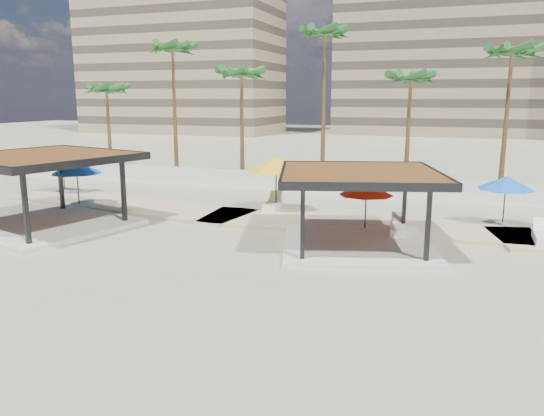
{
  "coord_description": "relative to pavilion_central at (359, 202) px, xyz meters",
  "views": [
    {
      "loc": [
        6.68,
        -18.42,
        6.31
      ],
      "look_at": [
        -1.32,
        3.54,
        1.4
      ],
      "focal_mm": 35.0,
      "sensor_mm": 36.0,
      "label": 1
    }
  ],
  "objects": [
    {
      "name": "palm_b",
      "position": [
        -17.63,
        15.32,
        7.57
      ],
      "size": [
        3.0,
        3.0,
        10.81
      ],
      "color": "brown",
      "rests_on": "ground"
    },
    {
      "name": "building_west",
      "position": [
        -44.63,
        64.62,
        13.29
      ],
      "size": [
        34.0,
        16.0,
        32.4
      ],
      "color": "#937F60",
      "rests_on": "ground"
    },
    {
      "name": "pavilion_central",
      "position": [
        0.0,
        0.0,
        0.0
      ],
      "size": [
        8.14,
        8.14,
        3.32
      ],
      "rotation": [
        0.0,
        0.0,
        0.29
      ],
      "color": "beige",
      "rests_on": "ground"
    },
    {
      "name": "palm_f",
      "position": [
        6.37,
        15.22,
        6.71
      ],
      "size": [
        3.0,
        3.0,
        9.89
      ],
      "color": "brown",
      "rests_on": "ground"
    },
    {
      "name": "umbrella_c",
      "position": [
        -0.12,
        2.42,
        0.16
      ],
      "size": [
        2.85,
        2.85,
        2.28
      ],
      "rotation": [
        0.0,
        0.0,
        0.12
      ],
      "color": "beige",
      "rests_on": "promenade"
    },
    {
      "name": "lounger_a",
      "position": [
        -5.89,
        5.58,
        -1.6
      ],
      "size": [
        0.95,
        2.24,
        0.82
      ],
      "rotation": [
        0.0,
        0.0,
        1.69
      ],
      "color": "white",
      "rests_on": "promenade"
    },
    {
      "name": "lounger_b",
      "position": [
        1.39,
        2.46,
        -1.61
      ],
      "size": [
        0.87,
        2.09,
        0.77
      ],
      "rotation": [
        0.0,
        0.0,
        1.68
      ],
      "color": "white",
      "rests_on": "promenade"
    },
    {
      "name": "umbrella_a",
      "position": [
        -20.54,
        5.82,
        0.56
      ],
      "size": [
        3.34,
        3.34,
        2.75
      ],
      "rotation": [
        0.0,
        0.0,
        -0.08
      ],
      "color": "beige",
      "rests_on": "promenade"
    },
    {
      "name": "pavilion_west",
      "position": [
        -14.97,
        -1.77,
        0.19
      ],
      "size": [
        8.73,
        8.73,
        3.64
      ],
      "rotation": [
        0.0,
        0.0,
        -0.25
      ],
      "color": "beige",
      "rests_on": "ground"
    },
    {
      "name": "palm_d",
      "position": [
        -5.63,
        15.52,
        8.22
      ],
      "size": [
        3.0,
        3.0,
        11.51
      ],
      "color": "brown",
      "rests_on": "ground"
    },
    {
      "name": "building_mid",
      "position": [
        1.37,
        74.62,
        12.29
      ],
      "size": [
        38.0,
        16.0,
        30.4
      ],
      "color": "#847259",
      "rests_on": "ground"
    },
    {
      "name": "lounger_c",
      "position": [
        7.49,
        3.02,
        -1.6
      ],
      "size": [
        0.74,
        2.21,
        0.83
      ],
      "rotation": [
        0.0,
        0.0,
        1.56
      ],
      "color": "white",
      "rests_on": "promenade"
    },
    {
      "name": "umbrella_d",
      "position": [
        6.03,
        5.82,
        0.26
      ],
      "size": [
        3.27,
        3.27,
        2.39
      ],
      "rotation": [
        0.0,
        0.0,
        -0.25
      ],
      "color": "beige",
      "rests_on": "promenade"
    },
    {
      "name": "palm_a",
      "position": [
        -23.63,
        14.92,
        4.73
      ],
      "size": [
        3.0,
        3.0,
        7.79
      ],
      "color": "brown",
      "rests_on": "ground"
    },
    {
      "name": "umbrella_f",
      "position": [
        -16.57,
        2.42,
        0.41
      ],
      "size": [
        3.65,
        3.65,
        2.57
      ],
      "rotation": [
        0.0,
        0.0,
        0.32
      ],
      "color": "beige",
      "rests_on": "promenade"
    },
    {
      "name": "boundary_wall",
      "position": [
        -2.63,
        12.62,
        -1.38
      ],
      "size": [
        56.0,
        0.3,
        1.2
      ],
      "primitive_type": "cube",
      "color": "silver",
      "rests_on": "ground"
    },
    {
      "name": "palm_c",
      "position": [
        -11.63,
        14.72,
        5.72
      ],
      "size": [
        3.0,
        3.0,
        8.83
      ],
      "color": "brown",
      "rests_on": "ground"
    },
    {
      "name": "palm_e",
      "position": [
        0.37,
        15.02,
        5.32
      ],
      "size": [
        3.0,
        3.0,
        8.41
      ],
      "color": "brown",
      "rests_on": "ground"
    },
    {
      "name": "promenade",
      "position": [
        -0.63,
        4.28,
        -1.92
      ],
      "size": [
        44.45,
        7.97,
        0.24
      ],
      "color": "#C6B284",
      "rests_on": "ground"
    },
    {
      "name": "ground",
      "position": [
        -2.63,
        -3.38,
        -1.98
      ],
      "size": [
        200.0,
        200.0,
        0.0
      ],
      "primitive_type": "plane",
      "color": "tan",
      "rests_on": "ground"
    },
    {
      "name": "umbrella_b",
      "position": [
        -5.62,
        5.4,
        0.72
      ],
      "size": [
        4.19,
        4.19,
        2.93
      ],
      "rotation": [
        0.0,
        0.0,
        -0.33
      ],
      "color": "beige",
      "rests_on": "promenade"
    }
  ]
}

